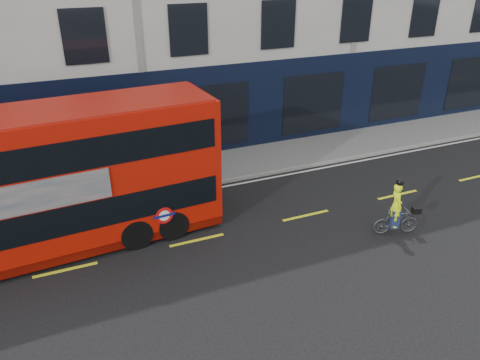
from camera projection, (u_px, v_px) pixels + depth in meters
ground at (213, 266)px, 13.71m from camera, size 120.00×120.00×0.00m
pavement at (159, 176)px, 19.07m from camera, size 60.00×3.00×0.12m
kerb at (168, 192)px, 17.82m from camera, size 60.00×0.12×0.13m
road_edge_line at (170, 197)px, 17.60m from camera, size 58.00×0.10×0.01m
lane_dashes at (197, 240)px, 14.95m from camera, size 58.00×0.12×0.01m
bus at (34, 185)px, 13.48m from camera, size 11.09×3.21×4.41m
cyclist at (396, 216)px, 15.03m from camera, size 1.55×0.82×1.99m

